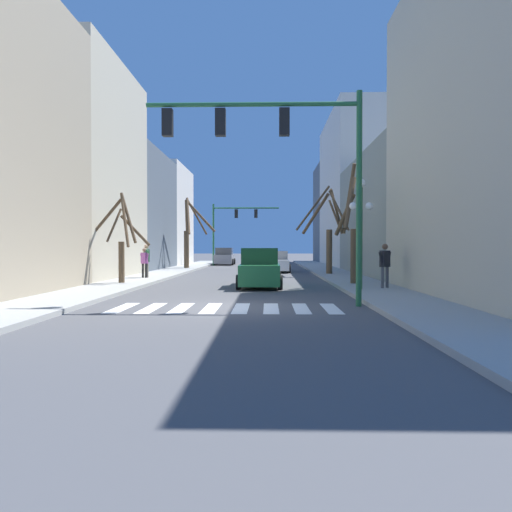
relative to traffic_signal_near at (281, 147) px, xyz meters
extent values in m
plane|color=#4C4C4F|center=(-1.67, -0.33, -4.93)|extent=(240.00, 240.00, 0.00)
cube|color=#9E9E99|center=(-7.29, -0.33, -4.86)|extent=(2.59, 90.00, 0.15)
cube|color=#9E9E99|center=(3.95, -0.33, -4.86)|extent=(2.59, 90.00, 0.15)
cube|color=#BCB299|center=(-11.59, 12.75, 1.17)|extent=(6.00, 10.65, 12.21)
cube|color=#515B66|center=(-11.59, 23.58, -0.35)|extent=(6.00, 11.01, 9.18)
cube|color=beige|center=(-11.59, 34.08, -0.06)|extent=(6.00, 9.98, 9.75)
cube|color=gray|center=(8.25, 16.18, -1.16)|extent=(6.00, 15.31, 7.54)
cube|color=beige|center=(8.25, 31.53, 2.03)|extent=(6.00, 15.38, 13.94)
cube|color=#515B66|center=(8.25, 43.24, 0.68)|extent=(6.00, 8.04, 11.22)
cube|color=white|center=(-4.82, -0.60, -4.93)|extent=(0.45, 2.60, 0.01)
cube|color=white|center=(-3.92, -0.60, -4.93)|extent=(0.45, 2.60, 0.01)
cube|color=white|center=(-3.02, -0.60, -4.93)|extent=(0.45, 2.60, 0.01)
cube|color=white|center=(-2.12, -0.60, -4.93)|extent=(0.45, 2.60, 0.01)
cube|color=white|center=(-1.22, -0.60, -4.93)|extent=(0.45, 2.60, 0.01)
cube|color=white|center=(-0.32, -0.60, -4.93)|extent=(0.45, 2.60, 0.01)
cube|color=white|center=(0.58, -0.60, -4.93)|extent=(0.45, 2.60, 0.01)
cube|color=white|center=(1.48, -0.60, -4.93)|extent=(0.45, 2.60, 0.01)
cylinder|color=#236038|center=(2.40, 0.00, -1.61)|extent=(0.18, 0.18, 6.66)
cylinder|color=#236038|center=(-0.90, 0.00, 1.32)|extent=(6.61, 0.14, 0.14)
cube|color=black|center=(0.09, 0.00, 0.77)|extent=(0.32, 0.28, 0.84)
cube|color=black|center=(-1.89, 0.00, 0.77)|extent=(0.32, 0.28, 0.84)
cube|color=black|center=(-3.54, 0.00, 0.77)|extent=(0.32, 0.28, 0.84)
cylinder|color=#236038|center=(-5.74, 33.10, -1.92)|extent=(0.18, 0.18, 6.03)
cylinder|color=#236038|center=(-2.55, 33.10, 0.69)|extent=(6.39, 0.14, 0.14)
cube|color=black|center=(-3.51, 33.10, 0.14)|extent=(0.32, 0.28, 0.84)
cube|color=black|center=(-1.59, 33.10, 0.14)|extent=(0.32, 0.28, 0.84)
cylinder|color=#1E4C2D|center=(3.30, 4.50, -2.76)|extent=(0.12, 0.12, 4.06)
sphere|color=white|center=(3.30, 4.50, -0.55)|extent=(0.36, 0.36, 0.36)
sphere|color=white|center=(2.98, 4.50, -1.46)|extent=(0.31, 0.31, 0.31)
sphere|color=white|center=(3.62, 4.50, -1.46)|extent=(0.31, 0.31, 0.31)
cube|color=gray|center=(-4.85, 35.20, -4.33)|extent=(1.78, 4.53, 0.86)
cube|color=#464648|center=(-4.85, 35.20, -3.54)|extent=(1.64, 2.35, 0.71)
cylinder|color=black|center=(-5.76, 36.61, -4.61)|extent=(0.22, 0.64, 0.64)
cylinder|color=black|center=(-3.94, 36.61, -4.61)|extent=(0.22, 0.64, 0.64)
cylinder|color=black|center=(-5.76, 33.80, -4.61)|extent=(0.22, 0.64, 0.64)
cylinder|color=black|center=(-3.94, 33.80, -4.61)|extent=(0.22, 0.64, 0.64)
cube|color=white|center=(0.13, 20.90, -4.38)|extent=(1.83, 4.70, 0.75)
cube|color=gray|center=(0.13, 20.90, -3.70)|extent=(1.68, 2.45, 0.61)
cylinder|color=black|center=(-0.80, 22.36, -4.61)|extent=(0.22, 0.64, 0.64)
cylinder|color=black|center=(1.07, 22.36, -4.61)|extent=(0.22, 0.64, 0.64)
cylinder|color=black|center=(-0.80, 19.44, -4.61)|extent=(0.22, 0.64, 0.64)
cylinder|color=black|center=(1.07, 19.44, -4.61)|extent=(0.22, 0.64, 0.64)
cube|color=#236B38|center=(-0.79, 7.43, -4.31)|extent=(1.75, 4.87, 0.89)
cube|color=#133A1E|center=(-0.79, 7.43, -3.51)|extent=(1.61, 2.53, 0.73)
cylinder|color=black|center=(-1.68, 8.94, -4.61)|extent=(0.22, 0.64, 0.64)
cylinder|color=black|center=(0.10, 8.94, -4.61)|extent=(0.22, 0.64, 0.64)
cylinder|color=black|center=(-1.68, 5.92, -4.61)|extent=(0.22, 0.64, 0.64)
cylinder|color=black|center=(0.10, 5.92, -4.61)|extent=(0.22, 0.64, 0.64)
cylinder|color=#4C4C51|center=(4.29, 5.06, -4.35)|extent=(0.13, 0.13, 0.86)
cylinder|color=#4C4C51|center=(4.53, 5.26, -4.35)|extent=(0.13, 0.13, 0.86)
cube|color=black|center=(4.41, 5.16, -3.58)|extent=(0.48, 0.45, 0.68)
sphere|color=brown|center=(4.41, 5.16, -3.08)|extent=(0.24, 0.24, 0.24)
cylinder|color=black|center=(4.22, 5.01, -3.63)|extent=(0.29, 0.26, 0.66)
cylinder|color=black|center=(4.60, 5.32, -3.63)|extent=(0.29, 0.26, 0.66)
cylinder|color=black|center=(-7.09, 11.63, -4.40)|extent=(0.11, 0.11, 0.77)
cylinder|color=black|center=(-7.32, 11.79, -4.40)|extent=(0.11, 0.11, 0.77)
cube|color=#9E4C93|center=(-7.20, 11.71, -3.71)|extent=(0.43, 0.40, 0.61)
sphere|color=#8C664C|center=(-7.20, 11.71, -3.26)|extent=(0.22, 0.22, 0.22)
cylinder|color=#9E4C93|center=(-7.03, 11.58, -3.75)|extent=(0.26, 0.23, 0.59)
cylinder|color=#9E4C93|center=(-7.38, 11.84, -3.75)|extent=(0.26, 0.23, 0.59)
cylinder|color=#7A705B|center=(-7.06, 11.75, -4.35)|extent=(0.13, 0.13, 0.87)
cylinder|color=#7A705B|center=(-7.20, 12.03, -4.35)|extent=(0.13, 0.13, 0.87)
cube|color=#337542|center=(-7.13, 11.89, -3.57)|extent=(0.41, 0.49, 0.68)
sphere|color=tan|center=(-7.13, 11.89, -3.07)|extent=(0.24, 0.24, 0.24)
cylinder|color=#337542|center=(-7.02, 11.67, -3.62)|extent=(0.22, 0.31, 0.66)
cylinder|color=#337542|center=(-7.24, 12.11, -3.62)|extent=(0.22, 0.31, 0.66)
cylinder|color=brown|center=(3.60, 7.77, -3.52)|extent=(0.36, 0.36, 2.53)
cylinder|color=brown|center=(3.44, 8.35, -0.82)|extent=(0.50, 1.33, 3.27)
cylinder|color=brown|center=(3.30, 7.21, -1.09)|extent=(0.78, 1.30, 2.52)
cylinder|color=brown|center=(3.25, 8.40, -1.57)|extent=(0.84, 1.45, 1.99)
cylinder|color=brown|center=(-6.95, 24.34, -3.30)|extent=(0.41, 0.41, 2.97)
cylinder|color=brown|center=(-6.22, 25.27, -0.67)|extent=(1.49, 2.06, 2.87)
cylinder|color=brown|center=(-6.60, 23.03, -0.66)|extent=(0.77, 2.77, 3.06)
cylinder|color=brown|center=(-7.13, 25.52, -0.79)|extent=(0.51, 2.52, 3.03)
cylinder|color=brown|center=(-5.82, 24.38, -0.63)|extent=(2.42, 0.28, 2.62)
cylinder|color=brown|center=(-7.35, 7.92, -3.81)|extent=(0.28, 0.28, 1.94)
cylinder|color=brown|center=(-6.94, 7.64, -1.73)|extent=(0.96, 0.72, 2.42)
cylinder|color=brown|center=(-6.68, 7.90, -2.32)|extent=(1.44, 0.18, 1.49)
cylinder|color=brown|center=(-8.23, 7.99, -1.86)|extent=(1.86, 0.28, 2.12)
cylinder|color=brown|center=(-7.56, 7.50, -2.08)|extent=(0.50, 0.95, 1.62)
cylinder|color=brown|center=(-7.04, 7.41, -1.86)|extent=(0.74, 1.15, 2.53)
cylinder|color=brown|center=(3.46, 16.08, -3.39)|extent=(0.38, 0.38, 2.78)
cylinder|color=brown|center=(4.02, 15.76, -0.81)|extent=(1.25, 0.81, 2.61)
cylinder|color=brown|center=(4.08, 17.19, -0.78)|extent=(1.25, 2.40, 2.79)
cylinder|color=brown|center=(2.65, 16.84, -0.97)|extent=(1.69, 1.76, 2.63)
cylinder|color=brown|center=(3.88, 16.23, -1.19)|extent=(0.98, 0.44, 2.17)
cylinder|color=brown|center=(2.40, 15.73, -0.66)|extent=(2.22, 0.89, 2.89)
camera|label=1|loc=(-0.42, -15.50, -3.09)|focal=35.00mm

